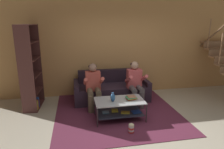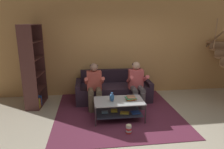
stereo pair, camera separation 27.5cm
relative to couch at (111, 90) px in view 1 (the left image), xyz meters
The scene contains 11 objects.
ground 1.91m from the couch, 79.57° to the right, with size 16.80×16.80×0.00m, color beige.
back_partition 1.36m from the couch, 60.58° to the left, with size 8.40×0.12×2.90m, color tan.
couch is the anchor object (origin of this frame).
person_seated_left 0.85m from the couch, 136.66° to the right, with size 0.50×0.58×1.17m.
person_seated_right 0.85m from the couch, 43.27° to the right, with size 0.50×0.58×1.18m.
coffee_table 1.24m from the couch, 91.45° to the right, with size 1.13×0.65×0.46m.
area_rug 0.79m from the couch, 91.37° to the right, with size 3.00×3.19×0.01m.
vase 1.32m from the couch, 98.84° to the right, with size 0.11×0.11×0.21m.
book_stack 1.28m from the couch, 78.75° to the right, with size 0.26×0.21×0.08m.
bookshelf 2.27m from the couch, behind, with size 0.41×0.90×2.14m.
popcorn_tub 1.91m from the couch, 87.98° to the right, with size 0.12×0.12×0.20m.
Camera 1 is at (-1.34, -3.56, 2.19)m, focal length 32.00 mm.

